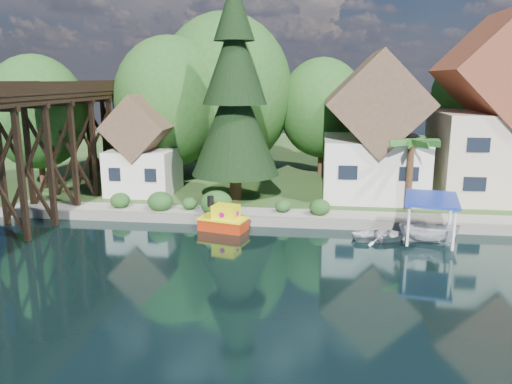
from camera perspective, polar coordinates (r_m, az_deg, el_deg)
ground at (r=25.28m, az=0.27°, el=-9.15°), size 140.00×140.00×0.00m
bank at (r=58.07m, az=4.39°, el=3.68°), size 140.00×52.00×0.50m
seawall at (r=32.59m, az=9.03°, el=-3.63°), size 60.00×0.40×0.62m
promenade at (r=33.91m, az=12.36°, el=-2.74°), size 50.00×2.60×0.06m
trestle_bridge at (r=34.37m, az=-26.15°, el=4.65°), size 4.12×44.18×9.30m
house_left at (r=39.71m, az=13.32°, el=6.25°), size 7.64×8.64×11.02m
house_center at (r=41.99m, az=25.75°, el=7.42°), size 8.65×9.18×13.89m
shed at (r=40.62m, az=-12.77°, el=4.55°), size 5.09×5.40×7.85m
bg_trees at (r=44.60m, az=4.98°, el=10.00°), size 49.90×13.30×10.57m
shrubs at (r=34.36m, az=-5.46°, el=-1.08°), size 15.76×2.47×1.70m
conifer at (r=36.82m, az=-2.43°, el=10.87°), size 6.50×6.50×16.00m
palm_tree at (r=35.81m, az=17.36°, el=5.22°), size 4.46×4.46×5.24m
tugboat at (r=31.87m, az=-3.70°, el=-3.23°), size 3.34×2.36×2.20m
boat_white_a at (r=30.98m, az=14.25°, el=-4.65°), size 3.98×3.20×0.73m
boat_canopy at (r=30.98m, az=19.23°, el=-3.42°), size 3.63×4.70×2.73m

